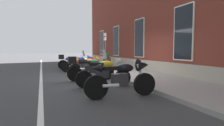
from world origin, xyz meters
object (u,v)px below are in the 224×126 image
object	(u,v)px
motorcycle_green_touring	(89,68)
motorcycle_black_sport	(124,77)
motorcycle_blue_sport	(80,63)
parking_sign	(105,46)
barrel_planter	(107,61)
motorcycle_silver_touring	(73,61)
motorcycle_yellow_naked	(104,73)
motorcycle_orange_sport	(88,65)

from	to	relation	value
motorcycle_green_touring	motorcycle_black_sport	world-z (taller)	motorcycle_green_touring
motorcycle_blue_sport	parking_sign	size ratio (longest dim) A/B	0.94
parking_sign	barrel_planter	xyz separation A→B (m)	(-1.97, 0.79, -1.03)
motorcycle_silver_touring	motorcycle_black_sport	xyz separation A→B (m)	(8.07, 0.15, 0.03)
motorcycle_green_touring	motorcycle_black_sport	size ratio (longest dim) A/B	0.98
motorcycle_green_touring	barrel_planter	world-z (taller)	motorcycle_green_touring
motorcycle_yellow_naked	motorcycle_black_sport	distance (m)	1.57
motorcycle_blue_sport	barrel_planter	xyz separation A→B (m)	(-1.53, 2.23, 0.01)
motorcycle_silver_touring	motorcycle_green_touring	world-z (taller)	motorcycle_green_touring
motorcycle_silver_touring	parking_sign	xyz separation A→B (m)	(2.15, 1.63, 1.04)
motorcycle_green_touring	motorcycle_black_sport	bearing A→B (deg)	4.60
motorcycle_black_sport	parking_sign	xyz separation A→B (m)	(-5.92, 1.48, 1.01)
barrel_planter	motorcycle_black_sport	bearing A→B (deg)	-16.06
barrel_planter	motorcycle_silver_touring	bearing A→B (deg)	-94.35
motorcycle_silver_touring	motorcycle_green_touring	bearing A→B (deg)	-1.14
motorcycle_orange_sport	motorcycle_black_sport	xyz separation A→B (m)	(4.85, -0.17, 0.02)
motorcycle_orange_sport	parking_sign	size ratio (longest dim) A/B	0.87
motorcycle_blue_sport	motorcycle_black_sport	world-z (taller)	motorcycle_black_sport
motorcycle_blue_sport	parking_sign	xyz separation A→B (m)	(0.44, 1.44, 1.03)
parking_sign	motorcycle_green_touring	bearing A→B (deg)	-31.56
motorcycle_blue_sport	motorcycle_orange_sport	world-z (taller)	motorcycle_blue_sport
motorcycle_green_touring	barrel_planter	bearing A→B (deg)	152.23
motorcycle_blue_sport	parking_sign	distance (m)	1.83
motorcycle_silver_touring	barrel_planter	world-z (taller)	motorcycle_silver_touring
motorcycle_yellow_naked	motorcycle_blue_sport	bearing A→B (deg)	178.95
motorcycle_yellow_naked	motorcycle_black_sport	world-z (taller)	motorcycle_black_sport
motorcycle_blue_sport	motorcycle_orange_sport	size ratio (longest dim) A/B	1.08
motorcycle_blue_sport	barrel_planter	bearing A→B (deg)	124.43
motorcycle_blue_sport	barrel_planter	distance (m)	2.70
motorcycle_green_touring	motorcycle_silver_touring	bearing A→B (deg)	178.86
motorcycle_silver_touring	motorcycle_green_touring	size ratio (longest dim) A/B	1.07
motorcycle_silver_touring	motorcycle_black_sport	distance (m)	8.07
parking_sign	barrel_planter	size ratio (longest dim) A/B	2.24
motorcycle_green_touring	barrel_planter	size ratio (longest dim) A/B	2.06
parking_sign	motorcycle_black_sport	bearing A→B (deg)	-14.05
motorcycle_blue_sport	parking_sign	bearing A→B (deg)	73.00
motorcycle_black_sport	barrel_planter	size ratio (longest dim) A/B	2.11
motorcycle_orange_sport	barrel_planter	size ratio (longest dim) A/B	1.96
motorcycle_black_sport	motorcycle_blue_sport	bearing A→B (deg)	179.62
motorcycle_silver_touring	motorcycle_blue_sport	bearing A→B (deg)	6.42
motorcycle_silver_touring	barrel_planter	distance (m)	2.43
motorcycle_yellow_naked	barrel_planter	xyz separation A→B (m)	(-6.32, 2.32, 0.07)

